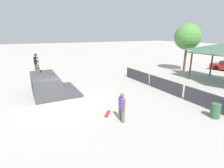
{
  "coord_description": "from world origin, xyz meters",
  "views": [
    {
      "loc": [
        11.42,
        -1.98,
        4.67
      ],
      "look_at": [
        -0.2,
        4.01,
        0.86
      ],
      "focal_mm": 28.0,
      "sensor_mm": 36.0,
      "label": 1
    }
  ],
  "objects_px": {
    "skateboard_on_deck": "(40,71)",
    "skateboard_on_ground": "(108,113)",
    "skater_on_deck": "(36,62)",
    "bystander_walking": "(122,106)",
    "trash_bin": "(215,111)",
    "tree_far_back": "(188,37)"
  },
  "relations": [
    {
      "from": "bystander_walking",
      "to": "trash_bin",
      "type": "distance_m",
      "value": 5.4
    },
    {
      "from": "tree_far_back",
      "to": "trash_bin",
      "type": "bearing_deg",
      "value": -41.86
    },
    {
      "from": "skateboard_on_deck",
      "to": "skateboard_on_ground",
      "type": "relative_size",
      "value": 1.08
    },
    {
      "from": "skateboard_on_deck",
      "to": "bystander_walking",
      "type": "xyz_separation_m",
      "value": [
        8.08,
        3.26,
        -0.72
      ]
    },
    {
      "from": "bystander_walking",
      "to": "trash_bin",
      "type": "height_order",
      "value": "bystander_walking"
    },
    {
      "from": "skater_on_deck",
      "to": "skateboard_on_ground",
      "type": "bearing_deg",
      "value": 7.0
    },
    {
      "from": "skater_on_deck",
      "to": "trash_bin",
      "type": "relative_size",
      "value": 1.87
    },
    {
      "from": "skater_on_deck",
      "to": "tree_far_back",
      "type": "height_order",
      "value": "tree_far_back"
    },
    {
      "from": "skater_on_deck",
      "to": "trash_bin",
      "type": "distance_m",
      "value": 12.95
    },
    {
      "from": "skater_on_deck",
      "to": "skateboard_on_deck",
      "type": "xyz_separation_m",
      "value": [
        -0.58,
        0.23,
        -0.86
      ]
    },
    {
      "from": "skateboard_on_deck",
      "to": "trash_bin",
      "type": "distance_m",
      "value": 13.13
    },
    {
      "from": "skater_on_deck",
      "to": "skateboard_on_ground",
      "type": "distance_m",
      "value": 7.54
    },
    {
      "from": "skateboard_on_deck",
      "to": "trash_bin",
      "type": "bearing_deg",
      "value": 57.77
    },
    {
      "from": "bystander_walking",
      "to": "skateboard_on_ground",
      "type": "height_order",
      "value": "bystander_walking"
    },
    {
      "from": "skater_on_deck",
      "to": "skateboard_on_deck",
      "type": "distance_m",
      "value": 1.06
    },
    {
      "from": "skater_on_deck",
      "to": "bystander_walking",
      "type": "xyz_separation_m",
      "value": [
        7.5,
        3.49,
        -1.58
      ]
    },
    {
      "from": "skateboard_on_deck",
      "to": "skateboard_on_ground",
      "type": "distance_m",
      "value": 7.73
    },
    {
      "from": "skater_on_deck",
      "to": "trash_bin",
      "type": "xyz_separation_m",
      "value": [
        9.59,
        8.45,
        -2.06
      ]
    },
    {
      "from": "skateboard_on_deck",
      "to": "trash_bin",
      "type": "xyz_separation_m",
      "value": [
        10.17,
        8.22,
        -1.2
      ]
    },
    {
      "from": "trash_bin",
      "to": "skater_on_deck",
      "type": "bearing_deg",
      "value": -138.6
    },
    {
      "from": "bystander_walking",
      "to": "trash_bin",
      "type": "xyz_separation_m",
      "value": [
        2.08,
        4.96,
        -0.48
      ]
    },
    {
      "from": "bystander_walking",
      "to": "trash_bin",
      "type": "bearing_deg",
      "value": -106.81
    }
  ]
}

